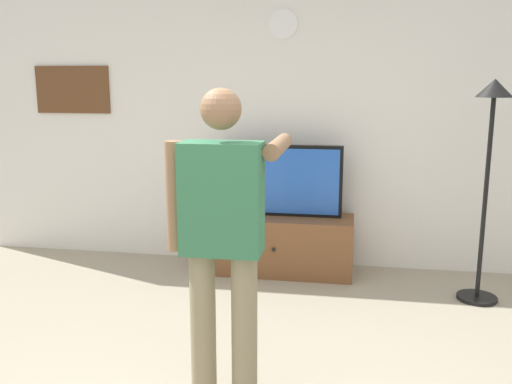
{
  "coord_description": "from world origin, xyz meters",
  "views": [
    {
      "loc": [
        0.58,
        -2.28,
        1.77
      ],
      "look_at": [
        -0.02,
        1.2,
        1.05
      ],
      "focal_mm": 38.38,
      "sensor_mm": 36.0,
      "label": 1
    }
  ],
  "objects_px": {
    "framed_picture": "(73,90)",
    "person_standing_nearer_lamp": "(223,233)",
    "floor_lamp": "(490,145)",
    "tv_stand": "(277,244)",
    "television": "(278,180)",
    "wall_clock": "(283,24)"
  },
  "relations": [
    {
      "from": "tv_stand",
      "to": "floor_lamp",
      "type": "bearing_deg",
      "value": -12.95
    },
    {
      "from": "person_standing_nearer_lamp",
      "to": "television",
      "type": "bearing_deg",
      "value": 89.89
    },
    {
      "from": "tv_stand",
      "to": "wall_clock",
      "type": "distance_m",
      "value": 2.03
    },
    {
      "from": "tv_stand",
      "to": "framed_picture",
      "type": "xyz_separation_m",
      "value": [
        -2.12,
        0.3,
        1.41
      ]
    },
    {
      "from": "tv_stand",
      "to": "television",
      "type": "bearing_deg",
      "value": 90.0
    },
    {
      "from": "television",
      "to": "framed_picture",
      "type": "height_order",
      "value": "framed_picture"
    },
    {
      "from": "television",
      "to": "framed_picture",
      "type": "xyz_separation_m",
      "value": [
        -2.12,
        0.25,
        0.82
      ]
    },
    {
      "from": "framed_picture",
      "to": "wall_clock",
      "type": "bearing_deg",
      "value": -0.14
    },
    {
      "from": "framed_picture",
      "to": "floor_lamp",
      "type": "bearing_deg",
      "value": -10.2
    },
    {
      "from": "tv_stand",
      "to": "framed_picture",
      "type": "height_order",
      "value": "framed_picture"
    },
    {
      "from": "tv_stand",
      "to": "television",
      "type": "distance_m",
      "value": 0.6
    },
    {
      "from": "framed_picture",
      "to": "person_standing_nearer_lamp",
      "type": "height_order",
      "value": "framed_picture"
    },
    {
      "from": "tv_stand",
      "to": "television",
      "type": "relative_size",
      "value": 1.19
    },
    {
      "from": "television",
      "to": "framed_picture",
      "type": "bearing_deg",
      "value": 173.3
    },
    {
      "from": "tv_stand",
      "to": "framed_picture",
      "type": "relative_size",
      "value": 1.8
    },
    {
      "from": "tv_stand",
      "to": "person_standing_nearer_lamp",
      "type": "distance_m",
      "value": 2.3
    },
    {
      "from": "wall_clock",
      "to": "floor_lamp",
      "type": "bearing_deg",
      "value": -21.76
    },
    {
      "from": "television",
      "to": "wall_clock",
      "type": "bearing_deg",
      "value": 90.0
    },
    {
      "from": "television",
      "to": "wall_clock",
      "type": "distance_m",
      "value": 1.43
    },
    {
      "from": "television",
      "to": "person_standing_nearer_lamp",
      "type": "xyz_separation_m",
      "value": [
        -0.0,
        -2.23,
        0.12
      ]
    },
    {
      "from": "tv_stand",
      "to": "floor_lamp",
      "type": "xyz_separation_m",
      "value": [
        1.71,
        -0.39,
        1.01
      ]
    },
    {
      "from": "floor_lamp",
      "to": "person_standing_nearer_lamp",
      "type": "height_order",
      "value": "floor_lamp"
    }
  ]
}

